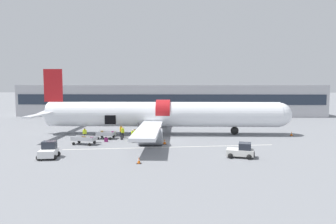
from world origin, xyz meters
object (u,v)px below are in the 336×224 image
(baggage_tug_lead, at_px, (241,151))
(ground_crew_helper, at_px, (133,136))
(ground_crew_supervisor, at_px, (121,131))
(suitcase_on_tarmac_spare, at_px, (122,137))
(airplane, at_px, (160,115))
(baggage_cart_loading, at_px, (107,135))
(baggage_tug_mid, at_px, (49,151))
(ground_crew_driver, at_px, (85,133))
(ground_crew_loader_b, at_px, (123,132))
(baggage_cart_queued, at_px, (85,140))
(ground_crew_loader_a, at_px, (135,134))
(suitcase_on_tarmac_upright, at_px, (106,140))

(baggage_tug_lead, relative_size, ground_crew_helper, 1.79)
(ground_crew_supervisor, distance_m, suitcase_on_tarmac_spare, 2.38)
(airplane, distance_m, baggage_tug_lead, 17.89)
(airplane, relative_size, baggage_cart_loading, 11.57)
(suitcase_on_tarmac_spare, bearing_deg, baggage_tug_mid, -118.48)
(baggage_tug_lead, height_order, ground_crew_helper, ground_crew_helper)
(baggage_tug_lead, bearing_deg, ground_crew_supervisor, 141.90)
(ground_crew_driver, bearing_deg, ground_crew_helper, -16.84)
(baggage_tug_mid, height_order, ground_crew_driver, baggage_tug_mid)
(ground_crew_loader_b, height_order, ground_crew_driver, ground_crew_loader_b)
(airplane, relative_size, baggage_tug_lead, 12.49)
(ground_crew_loader_b, height_order, ground_crew_supervisor, ground_crew_supervisor)
(baggage_tug_lead, relative_size, baggage_cart_loading, 0.93)
(baggage_cart_queued, bearing_deg, ground_crew_loader_a, 28.51)
(suitcase_on_tarmac_spare, bearing_deg, baggage_tug_lead, -33.43)
(airplane, height_order, ground_crew_loader_b, airplane)
(baggage_cart_queued, height_order, ground_crew_driver, ground_crew_driver)
(airplane, bearing_deg, ground_crew_driver, -156.01)
(baggage_tug_mid, distance_m, ground_crew_supervisor, 14.18)
(baggage_cart_loading, bearing_deg, ground_crew_driver, -168.94)
(baggage_tug_mid, height_order, ground_crew_supervisor, baggage_tug_mid)
(ground_crew_loader_a, relative_size, ground_crew_helper, 0.89)
(ground_crew_loader_b, bearing_deg, ground_crew_loader_a, -34.68)
(ground_crew_driver, relative_size, suitcase_on_tarmac_spare, 2.17)
(baggage_tug_lead, distance_m, ground_crew_helper, 15.27)
(baggage_tug_lead, bearing_deg, ground_crew_loader_a, 143.25)
(baggage_tug_mid, relative_size, baggage_cart_loading, 0.77)
(ground_crew_supervisor, bearing_deg, baggage_tug_mid, -112.34)
(ground_crew_loader_b, xyz_separation_m, ground_crew_helper, (1.95, -3.25, 0.07))
(airplane, xyz_separation_m, baggage_cart_queued, (-9.51, -8.44, -2.54))
(baggage_cart_queued, distance_m, ground_crew_loader_a, 7.01)
(baggage_cart_queued, height_order, ground_crew_loader_b, ground_crew_loader_b)
(ground_crew_loader_a, distance_m, ground_crew_loader_b, 2.41)
(baggage_cart_loading, bearing_deg, airplane, 28.57)
(suitcase_on_tarmac_spare, bearing_deg, ground_crew_loader_a, -4.04)
(airplane, bearing_deg, baggage_cart_queued, -138.41)
(suitcase_on_tarmac_upright, bearing_deg, ground_crew_driver, 152.15)
(ground_crew_loader_b, bearing_deg, baggage_cart_loading, -169.23)
(baggage_cart_queued, distance_m, ground_crew_loader_b, 6.30)
(ground_crew_loader_a, bearing_deg, ground_crew_loader_b, 145.32)
(suitcase_on_tarmac_spare, bearing_deg, suitcase_on_tarmac_upright, -137.91)
(baggage_cart_queued, height_order, suitcase_on_tarmac_upright, baggage_cart_queued)
(airplane, relative_size, ground_crew_loader_a, 25.15)
(baggage_cart_queued, bearing_deg, suitcase_on_tarmac_spare, 39.40)
(ground_crew_helper, height_order, suitcase_on_tarmac_upright, ground_crew_helper)
(ground_crew_loader_b, relative_size, ground_crew_supervisor, 0.96)
(airplane, distance_m, ground_crew_loader_a, 6.51)
(ground_crew_supervisor, bearing_deg, baggage_cart_queued, -123.06)
(baggage_cart_loading, height_order, suitcase_on_tarmac_upright, baggage_cart_loading)
(baggage_cart_queued, bearing_deg, ground_crew_driver, 107.88)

